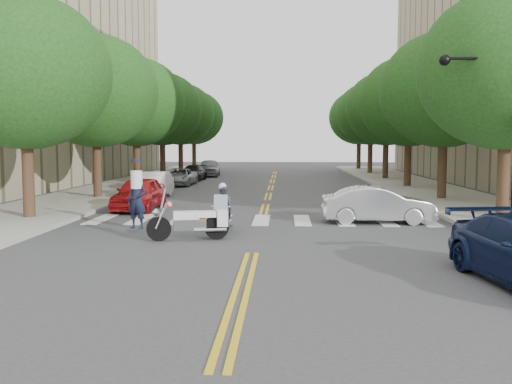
# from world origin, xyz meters

# --- Properties ---
(ground) EXTENTS (140.00, 140.00, 0.00)m
(ground) POSITION_xyz_m (0.00, 0.00, 0.00)
(ground) COLOR #38383A
(ground) RESTS_ON ground
(sidewalk_left) EXTENTS (5.00, 60.00, 0.15)m
(sidewalk_left) POSITION_xyz_m (-9.50, 22.00, 0.07)
(sidewalk_left) COLOR #9E9991
(sidewalk_left) RESTS_ON ground
(sidewalk_right) EXTENTS (5.00, 60.00, 0.15)m
(sidewalk_right) POSITION_xyz_m (9.50, 22.00, 0.07)
(sidewalk_right) COLOR #9E9991
(sidewalk_right) RESTS_ON ground
(tree_l_0) EXTENTS (6.40, 6.40, 8.45)m
(tree_l_0) POSITION_xyz_m (-8.80, 6.00, 5.55)
(tree_l_0) COLOR #382316
(tree_l_0) RESTS_ON ground
(tree_l_1) EXTENTS (6.40, 6.40, 8.45)m
(tree_l_1) POSITION_xyz_m (-8.80, 14.00, 5.55)
(tree_l_1) COLOR #382316
(tree_l_1) RESTS_ON ground
(tree_l_2) EXTENTS (6.40, 6.40, 8.45)m
(tree_l_2) POSITION_xyz_m (-8.80, 22.00, 5.55)
(tree_l_2) COLOR #382316
(tree_l_2) RESTS_ON ground
(tree_l_3) EXTENTS (6.40, 6.40, 8.45)m
(tree_l_3) POSITION_xyz_m (-8.80, 30.00, 5.55)
(tree_l_3) COLOR #382316
(tree_l_3) RESTS_ON ground
(tree_l_4) EXTENTS (6.40, 6.40, 8.45)m
(tree_l_4) POSITION_xyz_m (-8.80, 38.00, 5.55)
(tree_l_4) COLOR #382316
(tree_l_4) RESTS_ON ground
(tree_l_5) EXTENTS (6.40, 6.40, 8.45)m
(tree_l_5) POSITION_xyz_m (-8.80, 46.00, 5.55)
(tree_l_5) COLOR #382316
(tree_l_5) RESTS_ON ground
(tree_r_0) EXTENTS (6.40, 6.40, 8.45)m
(tree_r_0) POSITION_xyz_m (8.80, 6.00, 5.55)
(tree_r_0) COLOR #382316
(tree_r_0) RESTS_ON ground
(tree_r_1) EXTENTS (6.40, 6.40, 8.45)m
(tree_r_1) POSITION_xyz_m (8.80, 14.00, 5.55)
(tree_r_1) COLOR #382316
(tree_r_1) RESTS_ON ground
(tree_r_2) EXTENTS (6.40, 6.40, 8.45)m
(tree_r_2) POSITION_xyz_m (8.80, 22.00, 5.55)
(tree_r_2) COLOR #382316
(tree_r_2) RESTS_ON ground
(tree_r_3) EXTENTS (6.40, 6.40, 8.45)m
(tree_r_3) POSITION_xyz_m (8.80, 30.00, 5.55)
(tree_r_3) COLOR #382316
(tree_r_3) RESTS_ON ground
(tree_r_4) EXTENTS (6.40, 6.40, 8.45)m
(tree_r_4) POSITION_xyz_m (8.80, 38.00, 5.55)
(tree_r_4) COLOR #382316
(tree_r_4) RESTS_ON ground
(tree_r_5) EXTENTS (6.40, 6.40, 8.45)m
(tree_r_5) POSITION_xyz_m (8.80, 46.00, 5.55)
(tree_r_5) COLOR #382316
(tree_r_5) RESTS_ON ground
(traffic_signal_pole) EXTENTS (2.82, 0.42, 6.00)m
(traffic_signal_pole) POSITION_xyz_m (7.72, 3.50, 3.72)
(traffic_signal_pole) COLOR black
(traffic_signal_pole) RESTS_ON ground
(motorcycle_police) EXTENTS (0.68, 2.01, 1.63)m
(motorcycle_police) POSITION_xyz_m (-1.18, 3.70, 0.73)
(motorcycle_police) COLOR black
(motorcycle_police) RESTS_ON ground
(motorcycle_parked) EXTENTS (2.46, 0.98, 1.61)m
(motorcycle_parked) POSITION_xyz_m (-1.85, 2.04, 0.56)
(motorcycle_parked) COLOR black
(motorcycle_parked) RESTS_ON ground
(officer_standing) EXTENTS (0.80, 0.64, 1.92)m
(officer_standing) POSITION_xyz_m (-4.19, 4.19, 0.96)
(officer_standing) COLOR black
(officer_standing) RESTS_ON ground
(convertible) EXTENTS (4.10, 1.45, 1.35)m
(convertible) POSITION_xyz_m (4.30, 5.97, 0.67)
(convertible) COLOR #BBBCBE
(convertible) RESTS_ON ground
(parked_car_a) EXTENTS (1.82, 4.28, 1.44)m
(parked_car_a) POSITION_xyz_m (-5.46, 9.50, 0.72)
(parked_car_a) COLOR #A71115
(parked_car_a) RESTS_ON ground
(parked_car_b) EXTENTS (1.59, 4.30, 1.41)m
(parked_car_b) POSITION_xyz_m (-6.10, 14.50, 0.70)
(parked_car_b) COLOR white
(parked_car_b) RESTS_ON ground
(parked_car_c) EXTENTS (2.09, 4.29, 1.17)m
(parked_car_c) POSITION_xyz_m (-6.30, 23.50, 0.59)
(parked_car_c) COLOR #939699
(parked_car_c) RESTS_ON ground
(parked_car_d) EXTENTS (1.86, 4.12, 1.17)m
(parked_car_d) POSITION_xyz_m (-6.14, 28.50, 0.59)
(parked_car_d) COLOR black
(parked_car_d) RESTS_ON ground
(parked_car_e) EXTENTS (2.01, 4.47, 1.49)m
(parked_car_e) POSITION_xyz_m (-5.62, 34.00, 0.75)
(parked_car_e) COLOR gray
(parked_car_e) RESTS_ON ground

